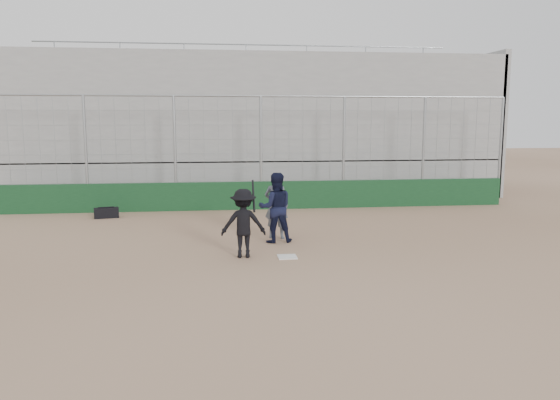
{
  "coord_description": "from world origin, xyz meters",
  "views": [
    {
      "loc": [
        -1.67,
        -12.31,
        3.2
      ],
      "look_at": [
        0.0,
        1.4,
        1.15
      ],
      "focal_mm": 35.0,
      "sensor_mm": 36.0,
      "label": 1
    }
  ],
  "objects": [
    {
      "name": "home_plate",
      "position": [
        0.0,
        0.0,
        0.01
      ],
      "size": [
        0.44,
        0.44,
        0.02
      ],
      "primitive_type": "cube",
      "color": "white",
      "rests_on": "ground"
    },
    {
      "name": "batter_at_plate",
      "position": [
        -1.01,
        0.15,
        0.81
      ],
      "size": [
        1.06,
        0.75,
        1.78
      ],
      "color": "black",
      "rests_on": "ground"
    },
    {
      "name": "umpire",
      "position": [
        -0.02,
        2.09,
        0.81
      ],
      "size": [
        0.77,
        0.65,
        1.62
      ],
      "primitive_type": "imported",
      "rotation": [
        0.0,
        0.0,
        2.74
      ],
      "color": "#4B535F",
      "rests_on": "ground"
    },
    {
      "name": "bleachers",
      "position": [
        0.0,
        11.95,
        2.92
      ],
      "size": [
        20.25,
        6.7,
        6.98
      ],
      "color": "gray",
      "rests_on": "ground"
    },
    {
      "name": "equipment_bag",
      "position": [
        -5.19,
        5.82,
        0.17
      ],
      "size": [
        0.83,
        0.49,
        0.37
      ],
      "color": "black",
      "rests_on": "ground"
    },
    {
      "name": "ground",
      "position": [
        0.0,
        0.0,
        0.0
      ],
      "size": [
        90.0,
        90.0,
        0.0
      ],
      "primitive_type": "plane",
      "color": "brown",
      "rests_on": "ground"
    },
    {
      "name": "backstop",
      "position": [
        0.0,
        7.0,
        0.96
      ],
      "size": [
        18.1,
        0.25,
        4.04
      ],
      "color": "#10351A",
      "rests_on": "ground"
    },
    {
      "name": "catcher_crouched",
      "position": [
        -0.1,
        1.58,
        0.62
      ],
      "size": [
        0.94,
        0.75,
        1.23
      ],
      "color": "black",
      "rests_on": "ground"
    }
  ]
}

